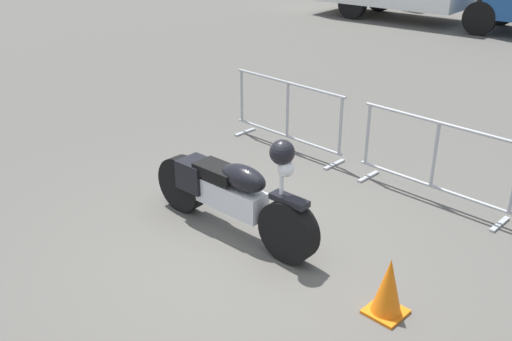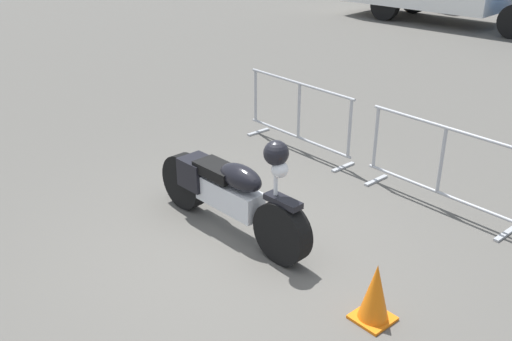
{
  "view_description": "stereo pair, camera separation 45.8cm",
  "coord_description": "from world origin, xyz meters",
  "px_view_note": "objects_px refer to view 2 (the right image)",
  "views": [
    {
      "loc": [
        3.77,
        -3.66,
        3.43
      ],
      "look_at": [
        -0.42,
        0.59,
        0.65
      ],
      "focal_mm": 40.0,
      "sensor_mm": 36.0,
      "label": 1
    },
    {
      "loc": [
        4.08,
        -3.33,
        3.43
      ],
      "look_at": [
        -0.42,
        0.59,
        0.65
      ],
      "focal_mm": 40.0,
      "sensor_mm": 36.0,
      "label": 2
    }
  ],
  "objects_px": {
    "traffic_cone": "(375,293)",
    "crowd_barrier_far": "(441,166)",
    "motorcycle": "(229,192)",
    "crowd_barrier_near": "(299,116)"
  },
  "relations": [
    {
      "from": "motorcycle",
      "to": "crowd_barrier_near",
      "type": "xyz_separation_m",
      "value": [
        -1.22,
        2.32,
        0.04
      ]
    },
    {
      "from": "motorcycle",
      "to": "crowd_barrier_near",
      "type": "distance_m",
      "value": 2.63
    },
    {
      "from": "crowd_barrier_far",
      "to": "traffic_cone",
      "type": "distance_m",
      "value": 2.49
    },
    {
      "from": "crowd_barrier_far",
      "to": "traffic_cone",
      "type": "relative_size",
      "value": 3.56
    },
    {
      "from": "crowd_barrier_near",
      "to": "traffic_cone",
      "type": "distance_m",
      "value": 4.04
    },
    {
      "from": "motorcycle",
      "to": "crowd_barrier_far",
      "type": "xyz_separation_m",
      "value": [
        1.22,
        2.32,
        0.04
      ]
    },
    {
      "from": "traffic_cone",
      "to": "crowd_barrier_far",
      "type": "bearing_deg",
      "value": 110.21
    },
    {
      "from": "crowd_barrier_near",
      "to": "crowd_barrier_far",
      "type": "relative_size",
      "value": 1.0
    },
    {
      "from": "crowd_barrier_near",
      "to": "traffic_cone",
      "type": "xyz_separation_m",
      "value": [
        3.3,
        -2.32,
        -0.26
      ]
    },
    {
      "from": "motorcycle",
      "to": "traffic_cone",
      "type": "distance_m",
      "value": 2.09
    }
  ]
}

